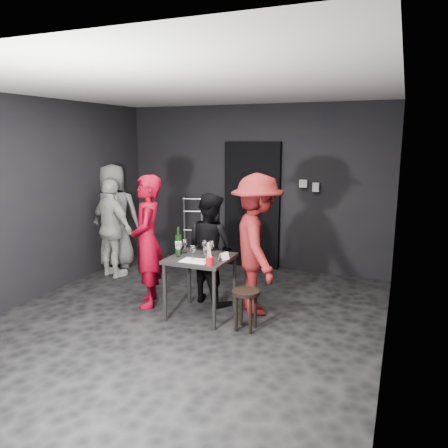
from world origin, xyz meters
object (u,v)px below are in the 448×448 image
at_px(hand_truck, 193,250).
at_px(woman_black, 211,249).
at_px(tasting_table, 200,265).
at_px(wine_bottle, 179,244).
at_px(man_maroon, 257,233).
at_px(breadstick_cup, 210,255).
at_px(stool, 246,299).
at_px(bystander_cream, 112,227).
at_px(bystander_grey, 114,208).
at_px(server_red, 147,233).

xyz_separation_m(hand_truck, woman_black, (1.06, -1.59, 0.51)).
distance_m(hand_truck, tasting_table, 2.42).
bearing_deg(wine_bottle, man_maroon, 22.61).
height_order(hand_truck, tasting_table, hand_truck).
bearing_deg(breadstick_cup, stool, 16.47).
height_order(woman_black, bystander_cream, bystander_cream).
relative_size(man_maroon, bystander_cream, 1.27).
height_order(tasting_table, breadstick_cup, breadstick_cup).
height_order(tasting_table, wine_bottle, wine_bottle).
bearing_deg(stool, tasting_table, 165.26).
bearing_deg(breadstick_cup, bystander_grey, 146.54).
bearing_deg(breadstick_cup, server_red, 160.69).
xyz_separation_m(bystander_cream, breadstick_cup, (2.21, -1.19, 0.08)).
bearing_deg(woman_black, man_maroon, -165.92).
relative_size(server_red, bystander_grey, 0.96).
bearing_deg(bystander_grey, woman_black, 134.71).
distance_m(server_red, bystander_cream, 1.44).
relative_size(server_red, breadstick_cup, 6.89).
distance_m(hand_truck, server_red, 2.18).
height_order(hand_truck, bystander_cream, bystander_cream).
height_order(server_red, man_maroon, man_maroon).
bearing_deg(man_maroon, wine_bottle, 82.85).
distance_m(woman_black, wine_bottle, 0.56).
bearing_deg(wine_bottle, bystander_cream, 151.65).
relative_size(stool, bystander_cream, 0.30).
bearing_deg(bystander_cream, man_maroon, -174.62).
distance_m(tasting_table, stool, 0.73).
xyz_separation_m(stool, breadstick_cup, (-0.40, -0.12, 0.51)).
distance_m(bystander_cream, wine_bottle, 1.89).
height_order(wine_bottle, breadstick_cup, wine_bottle).
distance_m(tasting_table, wine_bottle, 0.38).
bearing_deg(man_maroon, stool, 155.98).
height_order(woman_black, bystander_grey, bystander_grey).
xyz_separation_m(tasting_table, bystander_grey, (-2.26, 1.37, 0.36)).
bearing_deg(server_red, tasting_table, 55.90).
xyz_separation_m(hand_truck, server_red, (0.36, -2.01, 0.76)).
height_order(stool, breadstick_cup, breadstick_cup).
distance_m(stool, breadstick_cup, 0.66).
bearing_deg(tasting_table, hand_truck, 118.87).
height_order(bystander_cream, bystander_grey, bystander_grey).
relative_size(hand_truck, bystander_grey, 0.56).
bearing_deg(man_maroon, breadstick_cup, 123.13).
bearing_deg(wine_bottle, stool, -10.59).
xyz_separation_m(tasting_table, bystander_cream, (-1.96, 0.90, 0.14)).
relative_size(hand_truck, bystander_cream, 0.72).
bearing_deg(stool, wine_bottle, 169.41).
relative_size(woman_black, breadstick_cup, 5.10).
xyz_separation_m(woman_black, bystander_cream, (-1.87, 0.40, 0.08)).
relative_size(hand_truck, tasting_table, 1.53).
distance_m(stool, woman_black, 1.06).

